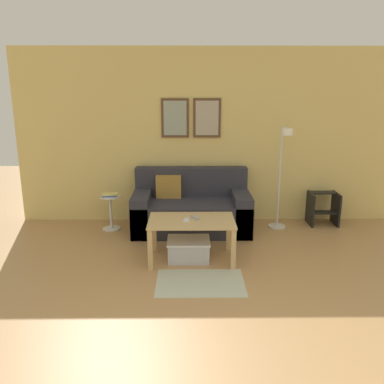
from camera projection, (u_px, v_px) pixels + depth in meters
wall_back at (206, 137)px, 6.00m from camera, size 5.60×0.09×2.55m
area_rug at (200, 282)px, 4.28m from camera, size 0.93×0.63×0.01m
couch at (191, 209)px, 5.81m from camera, size 1.64×0.87×0.85m
coffee_table at (192, 227)px, 4.76m from camera, size 1.01×0.61×0.50m
storage_bin at (189, 249)px, 4.83m from camera, size 0.50×0.39×0.25m
floor_lamp at (282, 172)px, 5.62m from camera, size 0.25×0.50×1.47m
side_table at (111, 209)px, 5.81m from camera, size 0.30×0.30×0.50m
book_stack at (110, 195)px, 5.74m from camera, size 0.24×0.17×0.04m
remote_control at (195, 218)px, 4.78m from camera, size 0.11×0.15×0.02m
cell_phone at (187, 220)px, 4.73m from camera, size 0.08×0.15×0.01m
step_stool at (323, 207)px, 6.02m from camera, size 0.41×0.35×0.48m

